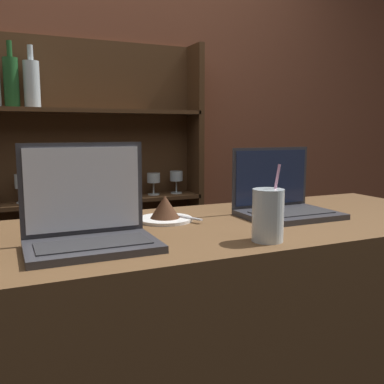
{
  "coord_description": "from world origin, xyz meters",
  "views": [
    {
      "loc": [
        -0.47,
        -0.82,
        1.32
      ],
      "look_at": [
        0.06,
        0.36,
        1.14
      ],
      "focal_mm": 40.0,
      "sensor_mm": 36.0,
      "label": 1
    }
  ],
  "objects_px": {
    "laptop_far": "(283,201)",
    "cake_plate": "(166,211)",
    "laptop_near": "(89,222)",
    "water_glass": "(268,215)"
  },
  "relations": [
    {
      "from": "laptop_far",
      "to": "cake_plate",
      "type": "bearing_deg",
      "value": 169.05
    },
    {
      "from": "laptop_near",
      "to": "laptop_far",
      "type": "height_order",
      "value": "laptop_near"
    },
    {
      "from": "cake_plate",
      "to": "water_glass",
      "type": "xyz_separation_m",
      "value": [
        0.15,
        -0.35,
        0.04
      ]
    },
    {
      "from": "laptop_near",
      "to": "water_glass",
      "type": "distance_m",
      "value": 0.46
    },
    {
      "from": "laptop_near",
      "to": "cake_plate",
      "type": "xyz_separation_m",
      "value": [
        0.28,
        0.21,
        -0.03
      ]
    },
    {
      "from": "laptop_near",
      "to": "laptop_far",
      "type": "bearing_deg",
      "value": 10.83
    },
    {
      "from": "cake_plate",
      "to": "water_glass",
      "type": "bearing_deg",
      "value": -66.15
    },
    {
      "from": "laptop_near",
      "to": "water_glass",
      "type": "bearing_deg",
      "value": -17.82
    },
    {
      "from": "laptop_far",
      "to": "cake_plate",
      "type": "xyz_separation_m",
      "value": [
        -0.4,
        0.08,
        -0.02
      ]
    },
    {
      "from": "laptop_far",
      "to": "water_glass",
      "type": "xyz_separation_m",
      "value": [
        -0.24,
        -0.27,
        0.02
      ]
    }
  ]
}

